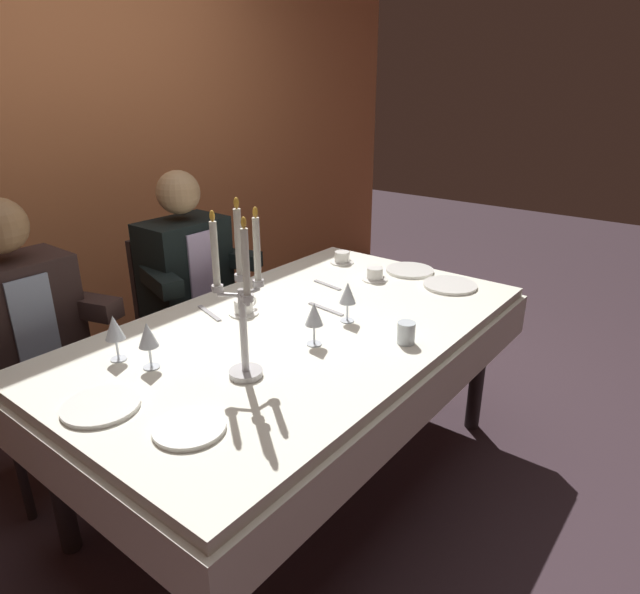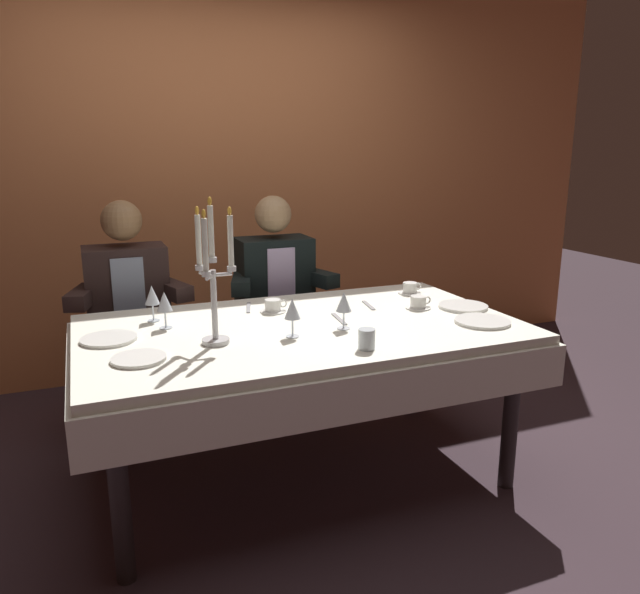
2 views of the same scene
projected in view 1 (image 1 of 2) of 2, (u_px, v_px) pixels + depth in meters
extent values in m
plane|color=#3A2A31|center=(302.00, 477.00, 2.42)|extent=(12.00, 12.00, 0.00)
cube|color=#D67E49|center=(56.00, 138.00, 2.87)|extent=(6.00, 0.12, 2.70)
cube|color=white|center=(299.00, 330.00, 2.15)|extent=(1.90, 1.10, 0.04)
cube|color=white|center=(300.00, 355.00, 2.19)|extent=(1.94, 1.14, 0.18)
cylinder|color=#292223|center=(478.00, 365.00, 2.65)|extent=(0.07, 0.07, 0.70)
cylinder|color=#292223|center=(56.00, 472.00, 1.93)|extent=(0.07, 0.07, 0.70)
cylinder|color=#292223|center=(336.00, 320.00, 3.14)|extent=(0.07, 0.07, 0.70)
cylinder|color=silver|center=(246.00, 373.00, 1.77)|extent=(0.11, 0.11, 0.02)
cylinder|color=silver|center=(244.00, 331.00, 1.72)|extent=(0.02, 0.02, 0.28)
cylinder|color=silver|center=(240.00, 277.00, 1.65)|extent=(0.04, 0.04, 0.02)
cylinder|color=white|center=(238.00, 242.00, 1.61)|extent=(0.02, 0.02, 0.20)
ellipsoid|color=yellow|center=(236.00, 203.00, 1.57)|extent=(0.02, 0.02, 0.03)
cylinder|color=silver|center=(250.00, 292.00, 1.70)|extent=(0.07, 0.01, 0.01)
cylinder|color=silver|center=(258.00, 283.00, 1.72)|extent=(0.04, 0.04, 0.02)
cylinder|color=white|center=(257.00, 249.00, 1.68)|extent=(0.02, 0.02, 0.20)
ellipsoid|color=yellow|center=(255.00, 212.00, 1.64)|extent=(0.02, 0.02, 0.03)
cylinder|color=silver|center=(230.00, 295.00, 1.68)|extent=(0.05, 0.07, 0.01)
cylinder|color=silver|center=(217.00, 288.00, 1.68)|extent=(0.04, 0.04, 0.02)
cylinder|color=white|center=(215.00, 254.00, 1.64)|extent=(0.02, 0.02, 0.20)
ellipsoid|color=yellow|center=(212.00, 216.00, 1.59)|extent=(0.02, 0.02, 0.03)
cylinder|color=silver|center=(245.00, 300.00, 1.64)|extent=(0.05, 0.07, 0.01)
cylinder|color=silver|center=(248.00, 298.00, 1.60)|extent=(0.04, 0.04, 0.02)
cylinder|color=white|center=(246.00, 262.00, 1.56)|extent=(0.02, 0.02, 0.20)
ellipsoid|color=yellow|center=(244.00, 223.00, 1.52)|extent=(0.02, 0.02, 0.03)
cylinder|color=white|center=(189.00, 428.00, 1.50)|extent=(0.20, 0.20, 0.01)
cylinder|color=white|center=(450.00, 285.00, 2.54)|extent=(0.25, 0.25, 0.01)
cylinder|color=white|center=(101.00, 406.00, 1.60)|extent=(0.23, 0.23, 0.01)
cylinder|color=white|center=(410.00, 270.00, 2.74)|extent=(0.24, 0.24, 0.01)
cylinder|color=silver|center=(152.00, 367.00, 1.83)|extent=(0.06, 0.06, 0.00)
cylinder|color=silver|center=(150.00, 356.00, 1.81)|extent=(0.01, 0.01, 0.07)
cone|color=silver|center=(148.00, 334.00, 1.78)|extent=(0.07, 0.07, 0.08)
cylinder|color=maroon|center=(148.00, 341.00, 1.79)|extent=(0.04, 0.04, 0.03)
cylinder|color=silver|center=(314.00, 344.00, 1.99)|extent=(0.06, 0.06, 0.00)
cylinder|color=silver|center=(314.00, 334.00, 1.97)|extent=(0.01, 0.01, 0.07)
cone|color=silver|center=(314.00, 314.00, 1.94)|extent=(0.07, 0.07, 0.08)
cylinder|color=maroon|center=(314.00, 320.00, 1.95)|extent=(0.04, 0.04, 0.03)
cylinder|color=silver|center=(347.00, 321.00, 2.18)|extent=(0.06, 0.06, 0.00)
cylinder|color=silver|center=(347.00, 311.00, 2.17)|extent=(0.01, 0.01, 0.07)
cone|color=silver|center=(348.00, 293.00, 2.14)|extent=(0.07, 0.07, 0.08)
cylinder|color=silver|center=(119.00, 359.00, 1.88)|extent=(0.06, 0.06, 0.00)
cylinder|color=silver|center=(117.00, 349.00, 1.87)|extent=(0.01, 0.01, 0.07)
cone|color=silver|center=(114.00, 327.00, 1.84)|extent=(0.07, 0.07, 0.08)
cylinder|color=maroon|center=(115.00, 334.00, 1.85)|extent=(0.04, 0.04, 0.03)
cylinder|color=silver|center=(406.00, 333.00, 1.98)|extent=(0.07, 0.07, 0.08)
cylinder|color=white|center=(375.00, 279.00, 2.63)|extent=(0.12, 0.12, 0.01)
cylinder|color=white|center=(375.00, 273.00, 2.62)|extent=(0.08, 0.08, 0.05)
torus|color=white|center=(381.00, 270.00, 2.66)|extent=(0.04, 0.01, 0.04)
cylinder|color=white|center=(244.00, 313.00, 2.25)|extent=(0.12, 0.12, 0.01)
cylinder|color=white|center=(244.00, 306.00, 2.24)|extent=(0.08, 0.08, 0.05)
torus|color=white|center=(252.00, 302.00, 2.28)|extent=(0.04, 0.01, 0.04)
cylinder|color=white|center=(342.00, 262.00, 2.88)|extent=(0.12, 0.12, 0.01)
cylinder|color=white|center=(342.00, 257.00, 2.87)|extent=(0.08, 0.08, 0.05)
torus|color=white|center=(347.00, 254.00, 2.90)|extent=(0.04, 0.01, 0.04)
cube|color=#B7B7BC|center=(327.00, 285.00, 2.56)|extent=(0.04, 0.17, 0.01)
cube|color=#B7B7BC|center=(209.00, 313.00, 2.25)|extent=(0.07, 0.19, 0.01)
cube|color=#B7B7BC|center=(326.00, 309.00, 2.29)|extent=(0.04, 0.19, 0.01)
cylinder|color=#292223|center=(22.00, 475.00, 2.12)|extent=(0.04, 0.04, 0.42)
cylinder|color=#292223|center=(106.00, 431.00, 2.38)|extent=(0.04, 0.04, 0.42)
cylinder|color=#292223|center=(63.00, 403.00, 2.59)|extent=(0.04, 0.04, 0.42)
cube|color=#292223|center=(34.00, 389.00, 2.27)|extent=(0.42, 0.42, 0.04)
cube|color=#292223|center=(1.00, 325.00, 2.29)|extent=(0.38, 0.04, 0.44)
cube|color=#2D1F1D|center=(20.00, 326.00, 2.16)|extent=(0.42, 0.26, 0.54)
cube|color=#8896AC|center=(36.00, 328.00, 2.08)|extent=(0.16, 0.01, 0.40)
cube|color=#2D1F1D|center=(84.00, 306.00, 2.25)|extent=(0.19, 0.34, 0.08)
cylinder|color=#292223|center=(190.00, 388.00, 2.72)|extent=(0.04, 0.04, 0.42)
cylinder|color=#292223|center=(242.00, 361.00, 2.99)|extent=(0.04, 0.04, 0.42)
cylinder|color=#292223|center=(146.00, 366.00, 2.93)|extent=(0.04, 0.04, 0.42)
cylinder|color=#292223|center=(199.00, 342.00, 3.19)|extent=(0.04, 0.04, 0.42)
cube|color=#292223|center=(191.00, 325.00, 2.87)|extent=(0.42, 0.42, 0.04)
cube|color=#292223|center=(164.00, 274.00, 2.89)|extent=(0.38, 0.04, 0.44)
cube|color=black|center=(186.00, 272.00, 2.77)|extent=(0.42, 0.26, 0.54)
cube|color=#BEABD6|center=(203.00, 272.00, 2.68)|extent=(0.16, 0.01, 0.40)
sphere|color=tan|center=(178.00, 192.00, 2.62)|extent=(0.21, 0.21, 0.21)
cube|color=black|center=(161.00, 281.00, 2.53)|extent=(0.19, 0.34, 0.08)
cube|color=black|center=(231.00, 258.00, 2.86)|extent=(0.19, 0.34, 0.08)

